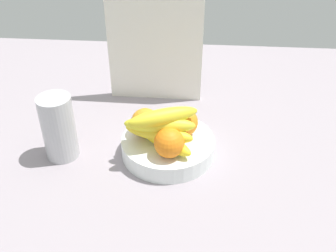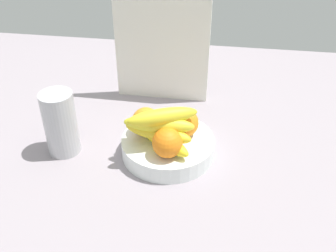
{
  "view_description": "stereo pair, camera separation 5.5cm",
  "coord_description": "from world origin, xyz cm",
  "px_view_note": "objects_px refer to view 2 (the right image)",
  "views": [
    {
      "loc": [
        7.24,
        -80.22,
        64.14
      ],
      "look_at": [
        0.82,
        -0.88,
        8.6
      ],
      "focal_mm": 42.2,
      "sensor_mm": 36.0,
      "label": 1
    },
    {
      "loc": [
        12.73,
        -79.59,
        64.14
      ],
      "look_at": [
        0.82,
        -0.88,
        8.6
      ],
      "focal_mm": 42.2,
      "sensor_mm": 36.0,
      "label": 2
    }
  ],
  "objects_px": {
    "orange_center": "(167,143)",
    "thermos_tumbler": "(60,123)",
    "orange_front_left": "(184,123)",
    "banana_bunch": "(160,128)",
    "orange_front_right": "(146,121)",
    "cutting_board": "(162,43)",
    "fruit_bowl": "(168,146)"
  },
  "relations": [
    {
      "from": "orange_front_left",
      "to": "orange_center",
      "type": "distance_m",
      "value": 0.09
    },
    {
      "from": "orange_front_left",
      "to": "cutting_board",
      "type": "xyz_separation_m",
      "value": [
        -0.1,
        0.26,
        0.1
      ]
    },
    {
      "from": "orange_center",
      "to": "banana_bunch",
      "type": "distance_m",
      "value": 0.04
    },
    {
      "from": "orange_front_right",
      "to": "thermos_tumbler",
      "type": "distance_m",
      "value": 0.21
    },
    {
      "from": "banana_bunch",
      "to": "thermos_tumbler",
      "type": "xyz_separation_m",
      "value": [
        -0.25,
        0.0,
        -0.01
      ]
    },
    {
      "from": "orange_front_left",
      "to": "thermos_tumbler",
      "type": "xyz_separation_m",
      "value": [
        -0.31,
        -0.05,
        0.0
      ]
    },
    {
      "from": "fruit_bowl",
      "to": "cutting_board",
      "type": "bearing_deg",
      "value": 102.22
    },
    {
      "from": "fruit_bowl",
      "to": "banana_bunch",
      "type": "xyz_separation_m",
      "value": [
        -0.01,
        -0.03,
        0.08
      ]
    },
    {
      "from": "orange_center",
      "to": "banana_bunch",
      "type": "bearing_deg",
      "value": 124.29
    },
    {
      "from": "orange_front_left",
      "to": "thermos_tumbler",
      "type": "distance_m",
      "value": 0.31
    },
    {
      "from": "banana_bunch",
      "to": "fruit_bowl",
      "type": "bearing_deg",
      "value": 66.2
    },
    {
      "from": "fruit_bowl",
      "to": "banana_bunch",
      "type": "bearing_deg",
      "value": -113.8
    },
    {
      "from": "fruit_bowl",
      "to": "orange_center",
      "type": "xyz_separation_m",
      "value": [
        0.01,
        -0.06,
        0.06
      ]
    },
    {
      "from": "orange_front_left",
      "to": "orange_front_right",
      "type": "relative_size",
      "value": 1.0
    },
    {
      "from": "orange_front_right",
      "to": "cutting_board",
      "type": "height_order",
      "value": "cutting_board"
    },
    {
      "from": "orange_front_left",
      "to": "fruit_bowl",
      "type": "bearing_deg",
      "value": -146.24
    },
    {
      "from": "fruit_bowl",
      "to": "banana_bunch",
      "type": "height_order",
      "value": "banana_bunch"
    },
    {
      "from": "orange_center",
      "to": "thermos_tumbler",
      "type": "distance_m",
      "value": 0.28
    },
    {
      "from": "orange_center",
      "to": "thermos_tumbler",
      "type": "xyz_separation_m",
      "value": [
        -0.28,
        0.04,
        0.0
      ]
    },
    {
      "from": "fruit_bowl",
      "to": "orange_front_left",
      "type": "xyz_separation_m",
      "value": [
        0.04,
        0.03,
        0.06
      ]
    },
    {
      "from": "banana_bunch",
      "to": "orange_center",
      "type": "bearing_deg",
      "value": -55.71
    },
    {
      "from": "orange_center",
      "to": "cutting_board",
      "type": "bearing_deg",
      "value": 101.33
    },
    {
      "from": "orange_front_right",
      "to": "orange_center",
      "type": "relative_size",
      "value": 1.0
    },
    {
      "from": "orange_center",
      "to": "thermos_tumbler",
      "type": "bearing_deg",
      "value": 172.51
    },
    {
      "from": "orange_front_left",
      "to": "thermos_tumbler",
      "type": "height_order",
      "value": "thermos_tumbler"
    },
    {
      "from": "orange_front_left",
      "to": "cutting_board",
      "type": "height_order",
      "value": "cutting_board"
    },
    {
      "from": "fruit_bowl",
      "to": "cutting_board",
      "type": "xyz_separation_m",
      "value": [
        -0.06,
        0.28,
        0.16
      ]
    },
    {
      "from": "orange_center",
      "to": "thermos_tumbler",
      "type": "height_order",
      "value": "thermos_tumbler"
    },
    {
      "from": "orange_center",
      "to": "banana_bunch",
      "type": "height_order",
      "value": "banana_bunch"
    },
    {
      "from": "orange_front_right",
      "to": "orange_center",
      "type": "height_order",
      "value": "same"
    },
    {
      "from": "banana_bunch",
      "to": "orange_front_right",
      "type": "bearing_deg",
      "value": 133.22
    },
    {
      "from": "orange_front_left",
      "to": "banana_bunch",
      "type": "height_order",
      "value": "banana_bunch"
    }
  ]
}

